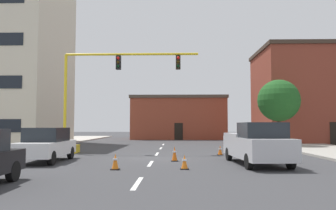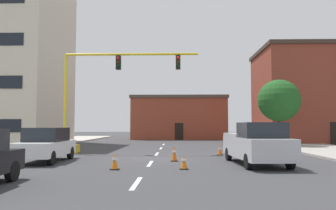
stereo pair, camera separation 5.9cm
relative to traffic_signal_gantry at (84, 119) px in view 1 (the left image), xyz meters
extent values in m
plane|color=#38383A|center=(5.01, -3.20, -2.30)|extent=(160.00, 160.00, 0.00)
cube|color=#B2ADA3|center=(-7.41, 4.80, -2.23)|extent=(6.00, 56.00, 0.14)
cube|color=#9E998E|center=(17.44, 4.80, -2.23)|extent=(6.00, 56.00, 0.14)
cube|color=silver|center=(5.01, -11.70, -2.30)|extent=(0.16, 2.40, 0.01)
cube|color=silver|center=(5.01, -6.20, -2.30)|extent=(0.16, 2.40, 0.01)
cube|color=silver|center=(5.01, -0.70, -2.30)|extent=(0.16, 2.40, 0.01)
cube|color=silver|center=(5.01, 4.80, -2.30)|extent=(0.16, 2.40, 0.01)
cube|color=silver|center=(5.01, 10.30, -2.30)|extent=(0.16, 2.40, 0.01)
cube|color=brown|center=(6.61, 24.99, 0.45)|extent=(12.74, 8.64, 5.50)
cube|color=#4C4238|center=(6.61, 24.99, 3.40)|extent=(13.04, 8.94, 0.40)
cube|color=black|center=(6.61, 20.63, -1.20)|extent=(1.10, 0.06, 2.20)
cube|color=brown|center=(21.53, 14.12, 2.62)|extent=(12.02, 8.91, 9.83)
cube|color=#3D2D23|center=(21.53, 14.12, 7.73)|extent=(12.32, 9.21, 0.40)
cube|color=black|center=(21.53, 9.64, -1.20)|extent=(1.10, 0.06, 2.20)
cube|color=yellow|center=(-1.33, 0.00, -2.03)|extent=(1.80, 1.20, 0.55)
cylinder|color=yellow|center=(-1.33, 0.00, 1.35)|extent=(0.20, 0.20, 6.20)
cylinder|color=yellow|center=(3.22, 0.00, 4.45)|extent=(9.11, 0.16, 0.16)
cube|color=black|center=(2.31, 0.00, 3.87)|extent=(0.32, 0.36, 0.95)
sphere|color=red|center=(2.31, -0.19, 4.15)|extent=(0.20, 0.20, 0.20)
sphere|color=#38280A|center=(2.31, -0.19, 3.87)|extent=(0.20, 0.20, 0.20)
sphere|color=black|center=(2.31, -0.19, 3.59)|extent=(0.20, 0.20, 0.20)
cube|color=black|center=(6.41, 0.00, 3.87)|extent=(0.32, 0.36, 0.95)
sphere|color=red|center=(6.41, -0.19, 4.15)|extent=(0.20, 0.20, 0.20)
sphere|color=#38280A|center=(6.41, -0.19, 3.87)|extent=(0.20, 0.20, 0.20)
sphere|color=black|center=(6.41, -0.19, 3.59)|extent=(0.20, 0.20, 0.20)
cylinder|color=#4C3823|center=(15.35, 6.95, -0.96)|extent=(0.36, 0.36, 2.68)
sphere|color=#1E511E|center=(15.35, 6.95, 1.77)|extent=(3.70, 3.70, 3.70)
cube|color=#BCBCC1|center=(10.08, -6.40, -1.49)|extent=(2.36, 5.52, 0.95)
cube|color=#1E2328|center=(10.14, -7.30, -0.66)|extent=(1.96, 1.92, 0.70)
cube|color=#BCBCC1|center=(10.00, -5.22, -0.93)|extent=(2.19, 2.94, 0.16)
cylinder|color=black|center=(11.11, -8.18, -1.96)|extent=(0.27, 0.69, 0.68)
cylinder|color=black|center=(9.31, -8.30, -1.96)|extent=(0.27, 0.69, 0.68)
cylinder|color=black|center=(10.86, -4.51, -1.96)|extent=(0.27, 0.69, 0.68)
cylinder|color=black|center=(9.06, -4.63, -1.96)|extent=(0.27, 0.69, 0.68)
cylinder|color=black|center=(0.87, -11.49, -1.96)|extent=(0.24, 0.69, 0.68)
cube|color=white|center=(-0.39, -5.56, -1.61)|extent=(1.99, 4.55, 0.70)
cube|color=#1E2328|center=(-0.39, -5.46, -0.91)|extent=(1.77, 2.35, 0.70)
cylinder|color=black|center=(-1.26, -4.06, -1.96)|extent=(0.24, 0.69, 0.68)
cylinder|color=black|center=(0.39, -4.01, -1.96)|extent=(0.24, 0.69, 0.68)
cylinder|color=black|center=(-1.17, -7.11, -1.96)|extent=(0.24, 0.69, 0.68)
cylinder|color=black|center=(0.48, -7.06, -1.96)|extent=(0.24, 0.69, 0.68)
cube|color=black|center=(6.61, -8.29, -2.28)|extent=(0.36, 0.36, 0.04)
cone|color=orange|center=(6.61, -8.29, -1.97)|extent=(0.28, 0.28, 0.58)
cylinder|color=white|center=(6.61, -8.29, -1.90)|extent=(0.19, 0.19, 0.08)
cube|color=black|center=(3.71, -8.47, -2.28)|extent=(0.36, 0.36, 0.04)
cone|color=orange|center=(3.71, -8.47, -1.94)|extent=(0.28, 0.28, 0.65)
cylinder|color=white|center=(3.71, -8.47, -1.86)|extent=(0.19, 0.19, 0.08)
cube|color=black|center=(9.03, -1.42, -2.28)|extent=(0.36, 0.36, 0.04)
cone|color=orange|center=(9.03, -1.42, -1.98)|extent=(0.28, 0.28, 0.57)
cylinder|color=white|center=(9.03, -1.42, -1.91)|extent=(0.19, 0.19, 0.08)
cube|color=black|center=(6.18, -5.09, -2.28)|extent=(0.36, 0.36, 0.04)
cone|color=orange|center=(6.18, -5.09, -1.89)|extent=(0.28, 0.28, 0.74)
cylinder|color=white|center=(6.18, -5.09, -1.80)|extent=(0.19, 0.19, 0.08)
camera|label=1|loc=(6.25, -22.39, -0.46)|focal=35.38mm
camera|label=2|loc=(6.31, -22.39, -0.46)|focal=35.38mm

